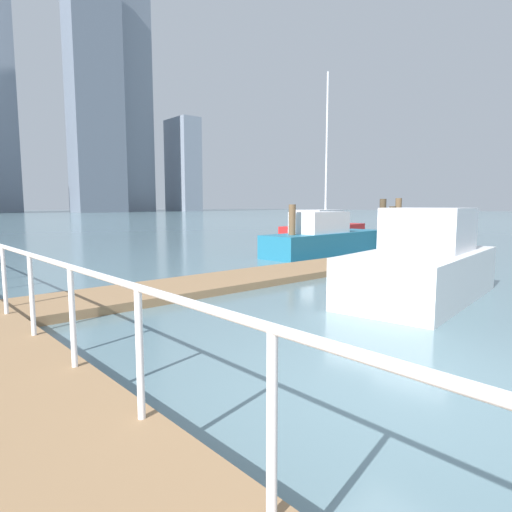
% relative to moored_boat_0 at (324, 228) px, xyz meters
% --- Properties ---
extents(ground_plane, '(300.00, 300.00, 0.00)m').
position_rel_moored_boat_0_xyz_m(ground_plane, '(-15.95, 5.51, -0.71)').
color(ground_plane, slate).
extents(floating_dock, '(15.29, 2.00, 0.18)m').
position_rel_moored_boat_0_xyz_m(floating_dock, '(-11.81, -8.02, -0.62)').
color(floating_dock, '#93704C').
rests_on(floating_dock, ground_plane).
extents(dock_piling_0, '(0.35, 0.35, 2.39)m').
position_rel_moored_boat_0_xyz_m(dock_piling_0, '(0.19, -3.90, 0.49)').
color(dock_piling_0, '#473826').
rests_on(dock_piling_0, ground_plane).
extents(dock_piling_1, '(0.29, 0.29, 2.38)m').
position_rel_moored_boat_0_xyz_m(dock_piling_1, '(-2.03, -6.11, 0.49)').
color(dock_piling_1, brown).
rests_on(dock_piling_1, ground_plane).
extents(dock_piling_2, '(0.30, 0.30, 2.01)m').
position_rel_moored_boat_0_xyz_m(dock_piling_2, '(-2.69, -6.20, 0.30)').
color(dock_piling_2, '#473826').
rests_on(dock_piling_2, ground_plane).
extents(dock_piling_3, '(0.27, 0.27, 2.09)m').
position_rel_moored_boat_0_xyz_m(dock_piling_3, '(-8.33, -5.26, 0.34)').
color(dock_piling_3, brown).
rests_on(dock_piling_3, ground_plane).
extents(moored_boat_0, '(7.36, 3.36, 9.81)m').
position_rel_moored_boat_0_xyz_m(moored_boat_0, '(0.00, 0.00, 0.00)').
color(moored_boat_0, red).
rests_on(moored_boat_0, ground_plane).
extents(moored_boat_1, '(4.94, 2.76, 2.01)m').
position_rel_moored_boat_0_xyz_m(moored_boat_1, '(-11.46, -12.22, 0.03)').
color(moored_boat_1, white).
rests_on(moored_boat_1, ground_plane).
extents(moored_boat_2, '(6.78, 2.14, 1.79)m').
position_rel_moored_boat_0_xyz_m(moored_boat_2, '(-6.22, -5.15, -0.05)').
color(moored_boat_2, '#1E6B8C').
rests_on(moored_boat_2, ground_plane).
extents(skyline_tower_4, '(13.49, 8.52, 66.39)m').
position_rel_moored_boat_0_xyz_m(skyline_tower_4, '(28.15, 103.52, 32.49)').
color(skyline_tower_4, slate).
rests_on(skyline_tower_4, ground_plane).
extents(skyline_tower_5, '(11.57, 7.44, 70.70)m').
position_rel_moored_boat_0_xyz_m(skyline_tower_5, '(43.70, 112.90, 34.64)').
color(skyline_tower_5, gray).
rests_on(skyline_tower_5, ground_plane).
extents(skyline_tower_6, '(6.97, 13.20, 30.01)m').
position_rel_moored_boat_0_xyz_m(skyline_tower_6, '(58.74, 108.19, 14.30)').
color(skyline_tower_6, gray).
rests_on(skyline_tower_6, ground_plane).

